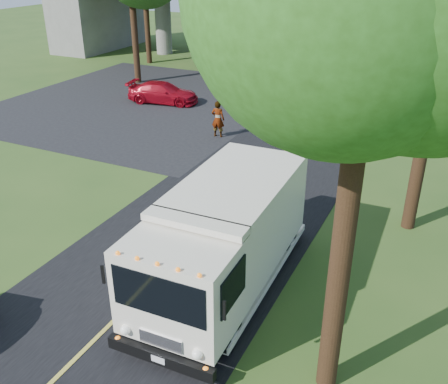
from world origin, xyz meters
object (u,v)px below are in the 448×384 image
Objects in this scene: step_van at (225,236)px; red_sedan at (163,93)px; utility_pole at (233,17)px; traffic_signal at (264,36)px; pedestrian at (218,119)px.

step_van is 19.10m from red_sedan.
utility_pole is at bearing 112.93° from step_van.
utility_pole is at bearing -126.87° from traffic_signal.
step_van is at bearing -65.64° from utility_pole.
pedestrian is (5.80, -4.07, 0.30)m from red_sedan.
step_van is 12.53m from pedestrian.
traffic_signal is 2.78× the size of pedestrian.
traffic_signal is 1.19× the size of red_sedan.
utility_pole is 1.23× the size of step_van.
utility_pole is 2.06× the size of red_sedan.
red_sedan is at bearing 125.78° from step_van.
utility_pole is 23.04m from step_van.
step_van reaches higher than pedestrian.
pedestrian reaches higher than red_sedan.
traffic_signal is 24.20m from step_van.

